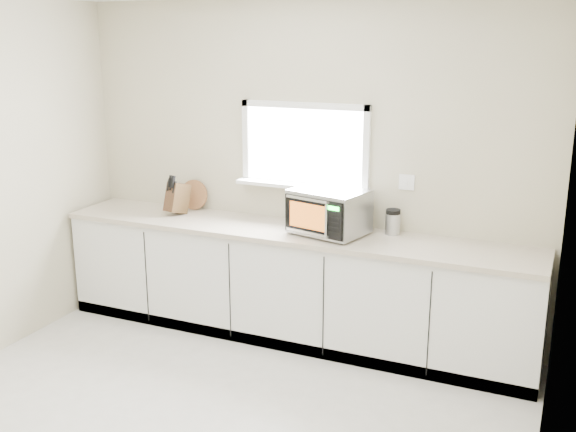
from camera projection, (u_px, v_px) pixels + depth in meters
The scene contains 7 objects.
back_wall at pixel (305, 168), 5.51m from camera, with size 4.00×0.17×2.70m.
cabinets at pixel (291, 286), 5.49m from camera, with size 3.92×0.60×0.88m, color silver.
countertop at pixel (290, 232), 5.36m from camera, with size 3.92×0.64×0.04m, color #B3A594.
microwave at pixel (329, 211), 5.19m from camera, with size 0.63×0.54×0.35m.
knife_block at pixel (177, 197), 5.77m from camera, with size 0.17×0.26×0.35m.
cutting_board at pixel (194, 195), 5.94m from camera, with size 0.26×0.26×0.02m, color olive.
coffee_grinder at pixel (393, 222), 5.21m from camera, with size 0.14×0.14×0.20m.
Camera 1 is at (2.05, -3.02, 2.42)m, focal length 42.00 mm.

